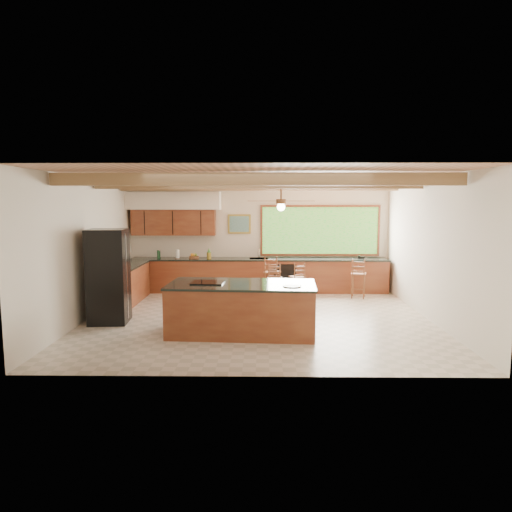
{
  "coord_description": "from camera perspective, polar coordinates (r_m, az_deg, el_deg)",
  "views": [
    {
      "loc": [
        0.09,
        -9.5,
        2.49
      ],
      "look_at": [
        -0.05,
        0.8,
        1.24
      ],
      "focal_mm": 32.0,
      "sensor_mm": 36.0,
      "label": 1
    }
  ],
  "objects": [
    {
      "name": "bar_stool_b",
      "position": [
        11.75,
        2.03,
        -2.14
      ],
      "size": [
        0.47,
        0.47,
        1.09
      ],
      "rotation": [
        0.0,
        0.0,
        -0.23
      ],
      "color": "brown",
      "rests_on": "ground"
    },
    {
      "name": "counter_run",
      "position": [
        12.22,
        -3.49,
        -2.66
      ],
      "size": [
        7.12,
        3.1,
        1.22
      ],
      "color": "brown",
      "rests_on": "ground"
    },
    {
      "name": "island",
      "position": [
        8.66,
        -1.77,
        -6.54
      ],
      "size": [
        2.81,
        1.45,
        0.98
      ],
      "rotation": [
        0.0,
        0.0,
        -0.06
      ],
      "color": "brown",
      "rests_on": "ground"
    },
    {
      "name": "room_shell",
      "position": [
        10.16,
        -0.68,
        5.33
      ],
      "size": [
        7.27,
        6.54,
        3.02
      ],
      "color": "beige",
      "rests_on": "ground"
    },
    {
      "name": "bar_stool_c",
      "position": [
        11.56,
        5.19,
        -2.73
      ],
      "size": [
        0.43,
        0.43,
        0.95
      ],
      "rotation": [
        0.0,
        0.0,
        0.33
      ],
      "color": "brown",
      "rests_on": "ground"
    },
    {
      "name": "ground",
      "position": [
        9.82,
        0.23,
        -7.8
      ],
      "size": [
        7.2,
        7.2,
        0.0
      ],
      "primitive_type": "plane",
      "color": "beige",
      "rests_on": "ground"
    },
    {
      "name": "bar_stool_a",
      "position": [
        11.21,
        2.35,
        -2.92
      ],
      "size": [
        0.38,
        0.38,
        0.98
      ],
      "rotation": [
        0.0,
        0.0,
        -0.08
      ],
      "color": "brown",
      "rests_on": "ground"
    },
    {
      "name": "refrigerator",
      "position": [
        9.79,
        -17.95,
        -2.41
      ],
      "size": [
        0.81,
        0.79,
        1.93
      ],
      "rotation": [
        0.0,
        0.0,
        0.08
      ],
      "color": "black",
      "rests_on": "ground"
    },
    {
      "name": "bar_stool_d",
      "position": [
        11.98,
        12.75,
        -2.28
      ],
      "size": [
        0.46,
        0.46,
        1.04
      ],
      "rotation": [
        0.0,
        0.0,
        -0.26
      ],
      "color": "brown",
      "rests_on": "ground"
    }
  ]
}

